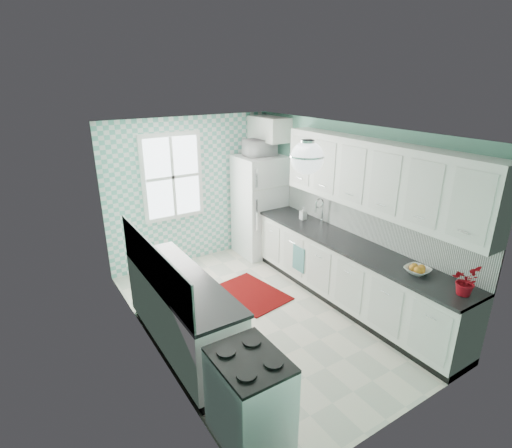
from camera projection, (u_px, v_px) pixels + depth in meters
floor at (263, 315)px, 5.54m from camera, size 3.00×4.40×0.02m
ceiling at (264, 130)px, 4.66m from camera, size 3.00×4.40×0.02m
wall_back at (192, 191)px, 6.84m from camera, size 3.00×0.02×2.50m
wall_front at (409, 311)px, 3.36m from camera, size 3.00×0.02×2.50m
wall_left at (148, 258)px, 4.34m from camera, size 0.02×4.40×2.50m
wall_right at (349, 210)px, 5.87m from camera, size 0.02×4.40×2.50m
accent_wall at (192, 191)px, 6.83m from camera, size 3.00×0.01×2.50m
window at (172, 177)px, 6.52m from camera, size 1.04×0.05×1.44m
backsplash_right at (368, 222)px, 5.56m from camera, size 0.02×3.60×0.51m
backsplash_left at (153, 265)px, 4.31m from camera, size 0.02×2.15×0.51m
upper_cabinets_right at (377, 177)px, 5.08m from camera, size 0.33×3.20×0.90m
upper_cabinet_fridge at (268, 129)px, 6.85m from camera, size 0.40×0.74×0.40m
ceiling_light at (307, 157)px, 4.09m from camera, size 0.34×0.34×0.35m
base_cabinets_right at (349, 275)px, 5.67m from camera, size 0.60×3.60×0.90m
countertop_right at (351, 245)px, 5.50m from camera, size 0.63×3.60×0.04m
base_cabinets_left at (182, 315)px, 4.72m from camera, size 0.60×2.15×0.90m
countertop_left at (181, 280)px, 4.56m from camera, size 0.63×2.15×0.04m
fridge at (260, 206)px, 7.19m from camera, size 0.79×0.78×1.81m
stove at (250, 397)px, 3.52m from camera, size 0.57×0.71×0.85m
sink at (312, 226)px, 6.17m from camera, size 0.57×0.48×0.53m
rug at (251, 293)px, 6.05m from camera, size 0.93×1.20×0.02m
dish_towel at (299, 259)px, 6.10m from camera, size 0.05×0.26×0.40m
fruit_bowl at (417, 270)px, 4.66m from camera, size 0.30×0.30×0.07m
potted_plant at (465, 281)px, 4.17m from camera, size 0.35×0.33×0.32m
soap_bottle at (303, 213)px, 6.38m from camera, size 0.09×0.09×0.20m
microwave at (260, 147)px, 6.82m from camera, size 0.53×0.37×0.29m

